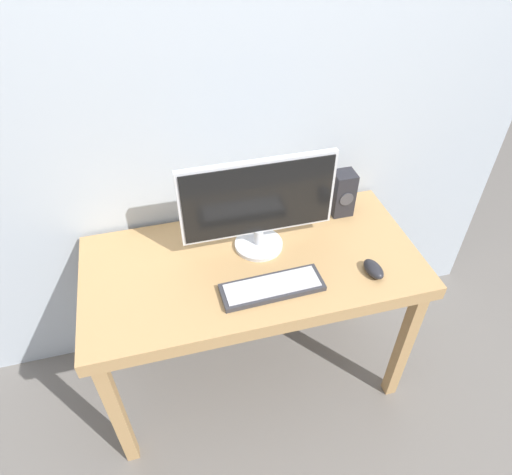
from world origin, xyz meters
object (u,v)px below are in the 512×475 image
object	(u,v)px
monitor	(258,203)
keyboard_primary	(272,287)
speaker_right	(342,193)
desk	(253,275)
mouse	(373,269)

from	to	relation	value
monitor	keyboard_primary	distance (m)	0.32
monitor	speaker_right	distance (m)	0.43
monitor	keyboard_primary	world-z (taller)	monitor
monitor	keyboard_primary	bearing A→B (deg)	-93.23
desk	keyboard_primary	size ratio (longest dim) A/B	3.45
desk	keyboard_primary	world-z (taller)	keyboard_primary
desk	mouse	distance (m)	0.47
keyboard_primary	speaker_right	distance (m)	0.56
keyboard_primary	mouse	world-z (taller)	mouse
mouse	speaker_right	world-z (taller)	speaker_right
monitor	mouse	bearing A→B (deg)	-35.20
keyboard_primary	monitor	bearing A→B (deg)	86.77
keyboard_primary	desk	bearing A→B (deg)	101.42
desk	speaker_right	size ratio (longest dim) A/B	6.53
desk	keyboard_primary	bearing A→B (deg)	-78.58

